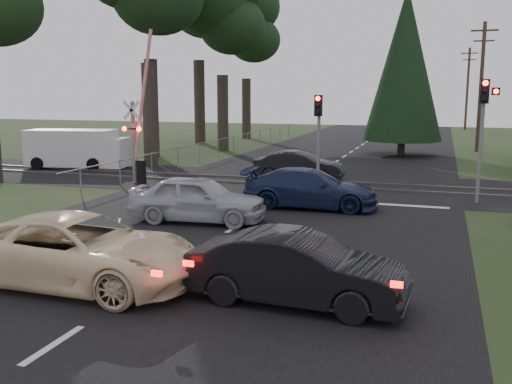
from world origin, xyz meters
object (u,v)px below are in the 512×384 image
at_px(traffic_signal_center, 318,125).
at_px(dark_car_far, 299,166).
at_px(crossing_signal, 138,140).
at_px(traffic_signal_right, 484,117).
at_px(white_van, 79,149).
at_px(blue_sedan, 311,188).
at_px(dark_hatchback, 297,270).
at_px(silver_car, 198,199).
at_px(utility_pole_far, 467,87).
at_px(cream_coupe, 79,251).
at_px(utility_pole_mid, 481,85).

distance_m(traffic_signal_center, dark_car_far, 3.30).
xyz_separation_m(crossing_signal, traffic_signal_right, (14.82, -0.31, 1.26)).
xyz_separation_m(crossing_signal, dark_car_far, (6.92, 3.05, -1.35)).
bearing_deg(traffic_signal_right, dark_car_far, 156.92).
relative_size(crossing_signal, traffic_signal_center, 1.70).
xyz_separation_m(crossing_signal, white_van, (-5.89, 3.80, -0.97)).
height_order(traffic_signal_right, blue_sedan, traffic_signal_right).
bearing_deg(dark_hatchback, traffic_signal_right, -15.58).
bearing_deg(dark_car_far, silver_car, 171.74).
bearing_deg(silver_car, dark_hatchback, -146.48).
distance_m(traffic_signal_right, white_van, 21.23).
xyz_separation_m(utility_pole_far, dark_car_far, (-8.85, -42.16, -4.02)).
distance_m(traffic_signal_center, silver_car, 8.01).
relative_size(traffic_signal_right, blue_sedan, 0.95).
bearing_deg(white_van, traffic_signal_center, -22.99).
relative_size(cream_coupe, blue_sedan, 1.13).
xyz_separation_m(crossing_signal, cream_coupe, (5.87, -12.99, -1.28)).
bearing_deg(utility_pole_far, utility_pole_mid, -90.00).
height_order(crossing_signal, blue_sedan, crossing_signal).
distance_m(utility_pole_far, silver_car, 52.77).
bearing_deg(utility_pole_mid, blue_sedan, -106.56).
height_order(traffic_signal_right, dark_car_far, traffic_signal_right).
distance_m(crossing_signal, traffic_signal_center, 8.36).
height_order(cream_coupe, silver_car, cream_coupe).
xyz_separation_m(silver_car, dark_car_far, (1.08, 9.51, -0.06)).
bearing_deg(utility_pole_mid, dark_hatchback, -98.72).
bearing_deg(utility_pole_far, traffic_signal_right, -91.20).
xyz_separation_m(silver_car, blue_sedan, (3.01, 3.42, -0.05)).
bearing_deg(white_van, cream_coupe, -66.39).
height_order(utility_pole_mid, blue_sedan, utility_pole_mid).
bearing_deg(dark_hatchback, utility_pole_mid, -5.96).
relative_size(crossing_signal, blue_sedan, 1.40).
bearing_deg(crossing_signal, blue_sedan, -18.92).
xyz_separation_m(dark_hatchback, silver_car, (-4.89, 6.17, 0.04)).
relative_size(traffic_signal_center, blue_sedan, 0.83).
bearing_deg(utility_pole_far, traffic_signal_center, -99.60).
height_order(traffic_signal_center, utility_pole_far, utility_pole_far).
distance_m(cream_coupe, silver_car, 6.52).
relative_size(crossing_signal, utility_pole_far, 0.77).
relative_size(crossing_signal, dark_hatchback, 1.59).
height_order(utility_pole_far, white_van, utility_pole_far).
height_order(traffic_signal_right, silver_car, traffic_signal_right).
xyz_separation_m(crossing_signal, dark_hatchback, (10.74, -12.63, -1.34)).
bearing_deg(white_van, blue_sedan, -36.26).
xyz_separation_m(traffic_signal_right, utility_pole_far, (0.95, 45.53, 1.41)).
height_order(traffic_signal_center, cream_coupe, traffic_signal_center).
distance_m(silver_car, dark_car_far, 9.57).
height_order(traffic_signal_right, utility_pole_far, utility_pole_far).
bearing_deg(utility_pole_far, dark_hatchback, -94.98).
distance_m(crossing_signal, traffic_signal_right, 14.88).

